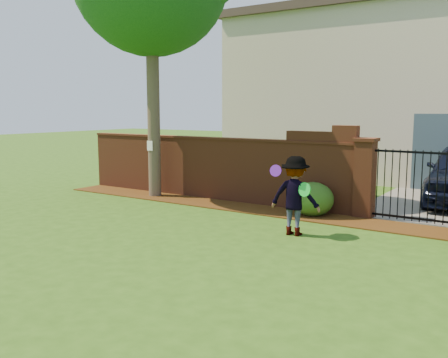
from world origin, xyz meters
The scene contains 12 objects.
ground centered at (0.00, 0.00, -0.01)m, with size 80.00×80.00×0.01m, color #2D5515.
mulch_bed centered at (-0.95, 3.34, 0.01)m, with size 11.10×1.08×0.03m, color #3A210A.
brick_wall centered at (-2.01, 4.00, 0.93)m, with size 8.70×0.31×2.16m.
pillar_left centered at (2.40, 4.00, 0.96)m, with size 0.50×0.50×1.88m.
iron_gate centered at (3.50, 4.00, 0.85)m, with size 1.78×0.03×1.60m.
driveway centered at (3.50, 8.00, 0.01)m, with size 3.20×8.00×0.01m, color slate.
house centered at (1.00, 12.00, 3.16)m, with size 12.40×6.40×6.30m.
paper_notice centered at (-3.60, 3.21, 1.50)m, with size 0.20×0.01×0.28m, color white.
shrub_left centered at (1.33, 3.47, 0.41)m, with size 1.00×1.00×0.82m, color #1C4D17.
man centered at (1.74, 1.59, 0.81)m, with size 1.04×0.60×1.61m, color gray.
frisbee_purple centered at (1.42, 1.39, 1.32)m, with size 0.24×0.24×0.02m, color purple.
frisbee_green centered at (2.02, 1.47, 0.98)m, with size 0.28×0.28×0.03m, color green.
Camera 1 is at (5.99, -7.32, 2.55)m, focal length 39.47 mm.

